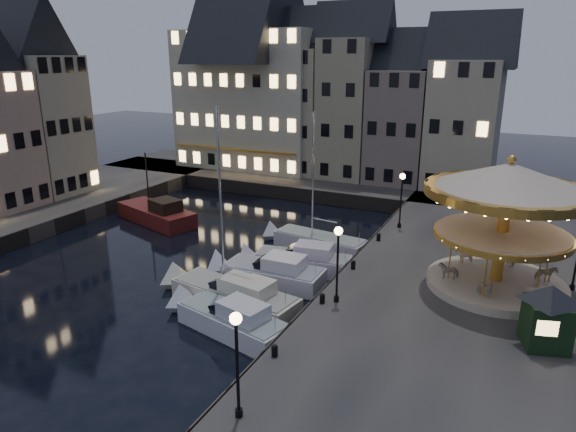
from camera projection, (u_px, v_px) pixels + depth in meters
The scene contains 29 objects.
ground at pixel (213, 304), 29.63m from camera, with size 160.00×160.00×0.00m, color black.
quay_east at pixel (481, 299), 28.81m from camera, with size 16.00×56.00×1.30m, color #474442.
quay_north at pixel (293, 178), 56.80m from camera, with size 44.00×12.00×1.30m, color #474442.
quaywall_e at pixel (346, 274), 32.12m from camera, with size 0.15×44.00×1.30m, color #47423A.
quaywall_n at pixel (285, 193), 50.82m from camera, with size 48.00×0.15×1.30m, color #47423A.
quaywall_w at pixel (26, 237), 38.59m from camera, with size 0.15×44.00×1.30m, color #47423A.
streetlamp_a at pixel (237, 350), 17.71m from camera, with size 0.44×0.44×4.17m.
streetlamp_b at pixel (338, 254), 26.31m from camera, with size 0.44×0.44×4.17m.
streetlamp_c at pixel (401, 193), 37.91m from camera, with size 0.44×0.44×4.17m.
bollard_a at pixel (275, 350), 22.13m from camera, with size 0.30×0.30×0.57m.
bollard_b at pixel (322, 298), 26.85m from camera, with size 0.30×0.30×0.57m.
bollard_c at pixel (353, 264), 31.15m from camera, with size 0.30×0.30×0.57m.
bollard_d at pixel (379, 237), 35.88m from camera, with size 0.30×0.30×0.57m.
townhouse_na at pixel (213, 107), 61.12m from camera, with size 5.50×8.00×12.80m.
townhouse_nb at pixel (253, 105), 58.72m from camera, with size 6.16×8.00×13.80m.
townhouse_nc at pixel (301, 102), 56.07m from camera, with size 6.82×8.00×14.80m.
townhouse_nd at pixel (351, 99), 53.55m from camera, with size 5.50×8.00×15.80m.
townhouse_ne at pixel (402, 117), 51.75m from camera, with size 6.16×8.00×12.80m.
townhouse_nf at pixel (465, 114), 49.10m from camera, with size 6.82×8.00×13.80m.
townhouse_wc at pixel (38, 115), 47.22m from camera, with size 8.80×5.50×14.20m.
hotel_corner at pixel (253, 91), 58.25m from camera, with size 17.60×9.00×16.80m.
motorboat_b at pixel (227, 319), 26.62m from camera, with size 7.44×3.67×2.15m.
motorboat_c at pixel (229, 294), 29.37m from camera, with size 8.93×3.55×11.80m.
motorboat_d at pixel (267, 273), 32.29m from camera, with size 7.38×2.57×2.15m.
motorboat_e at pixel (297, 261), 34.14m from camera, with size 7.44×3.03×2.15m.
motorboat_f at pixel (313, 242), 38.01m from camera, with size 8.06×3.00×10.64m.
red_fishing_boat at pixel (158, 215), 43.79m from camera, with size 8.45×5.05×6.09m.
carousel at pixel (506, 203), 27.27m from camera, with size 8.59×8.59×7.52m.
ticket_kiosk at pixel (550, 305), 22.41m from camera, with size 2.88×2.88×3.37m.
Camera 1 is at (15.50, -22.19, 13.79)m, focal length 32.00 mm.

